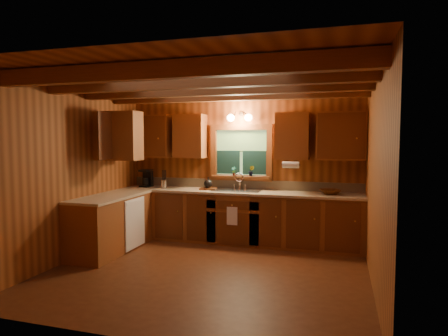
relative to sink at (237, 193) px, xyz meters
name	(u,v)px	position (x,y,z in m)	size (l,w,h in m)	color
room	(207,176)	(0.00, -1.60, 0.44)	(4.20, 4.20, 4.20)	#512913
ceiling_beams	(206,85)	(0.00, -1.60, 1.63)	(4.20, 2.54, 0.18)	brown
base_cabinets	(204,219)	(-0.49, -0.32, -0.43)	(4.20, 2.22, 0.86)	brown
countertop	(205,193)	(-0.48, -0.31, 0.02)	(4.20, 2.24, 0.04)	tan
backsplash	(241,184)	(0.00, 0.28, 0.12)	(4.20, 0.02, 0.16)	tan
dishwasher_panel	(135,223)	(-1.47, -0.92, -0.43)	(0.02, 0.60, 0.80)	white
upper_cabinets	(203,136)	(-0.56, -0.18, 0.98)	(4.19, 1.77, 0.78)	brown
window	(241,154)	(0.00, 0.26, 0.67)	(1.12, 0.08, 1.00)	brown
window_sill	(240,177)	(0.00, 0.22, 0.26)	(1.06, 0.14, 0.04)	brown
wall_sconce	(240,117)	(0.00, 0.14, 1.31)	(0.45, 0.21, 0.17)	black
paper_towel_roll	(291,165)	(0.92, -0.07, 0.51)	(0.11, 0.11, 0.27)	white
dish_towel	(232,216)	(0.00, -0.34, -0.34)	(0.18, 0.01, 0.30)	white
sink	(237,193)	(0.00, 0.00, 0.00)	(0.82, 0.48, 0.43)	silver
coffee_maker	(147,178)	(-1.77, 0.06, 0.20)	(0.18, 0.23, 0.32)	black
utensil_crock	(164,184)	(-1.37, -0.03, 0.13)	(0.12, 0.12, 0.33)	silver
cutting_board	(208,189)	(-0.53, 0.00, 0.06)	(0.29, 0.21, 0.03)	#562912
teakettle	(208,184)	(-0.53, 0.00, 0.15)	(0.15, 0.15, 0.19)	black
wicker_basket	(330,192)	(1.55, -0.02, 0.08)	(0.33, 0.33, 0.08)	#48230C
potted_plant_left	(234,171)	(-0.12, 0.20, 0.36)	(0.08, 0.06, 0.16)	#562912
potted_plant_right	(251,171)	(0.20, 0.21, 0.38)	(0.10, 0.08, 0.18)	#562912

